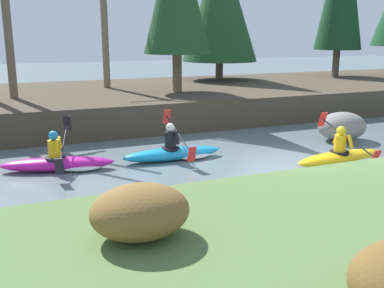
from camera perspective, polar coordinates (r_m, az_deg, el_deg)
The scene contains 10 objects.
ground_plane at distance 11.01m, azimuth 12.30°, elevation -3.85°, with size 90.00×90.00×0.00m, color slate.
riverbank_far at distance 19.18m, azimuth -3.61°, elevation 5.59°, with size 44.00×8.57×1.05m.
conifer_tree_mid_left at distance 22.31m, azimuth 3.61°, elevation 17.57°, with size 3.63×3.63×6.44m.
bare_tree_mid_upstream at distance 17.07m, azimuth -22.36°, elevation 14.25°, with size 3.11×3.07×5.60m.
bare_tree_mid_downstream at distance 19.37m, azimuth -11.08°, elevation 15.98°, with size 3.54×3.50×6.42m.
shrub_clump_nearest at distance 5.54m, azimuth -6.61°, elevation -8.50°, with size 1.23×1.02×0.67m.
kayaker_lead at distance 12.27m, azimuth 18.73°, elevation -1.47°, with size 2.79×2.07×1.20m.
kayaker_middle at distance 12.01m, azimuth -1.99°, elevation -1.06°, with size 2.77×2.06×1.20m.
kayaker_trailing at distance 11.50m, azimuth -16.14°, elevation -2.29°, with size 2.78×2.05×1.20m.
boulder_midstream at distance 14.85m, azimuth 18.51°, elevation 2.13°, with size 1.59×1.25×0.90m.
Camera 1 is at (-6.03, -8.60, 3.30)m, focal length 42.00 mm.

